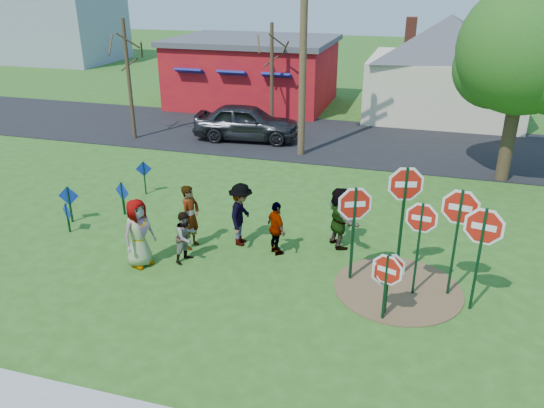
{
  "coord_description": "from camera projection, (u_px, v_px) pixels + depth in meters",
  "views": [
    {
      "loc": [
        4.65,
        -12.83,
        7.27
      ],
      "look_at": [
        0.66,
        0.83,
        1.12
      ],
      "focal_mm": 35.0,
      "sensor_mm": 36.0,
      "label": 1
    }
  ],
  "objects": [
    {
      "name": "stop_sign_b",
      "position": [
        405.0,
        195.0,
        12.86
      ],
      "size": [
        1.14,
        0.35,
        3.24
      ],
      "rotation": [
        0.0,
        0.0,
        0.28
      ],
      "color": "#0D311A",
      "rests_on": "ground"
    },
    {
      "name": "utility_pole",
      "position": [
        304.0,
        33.0,
        21.27
      ],
      "size": [
        2.3,
        0.91,
        9.79
      ],
      "rotation": [
        0.0,
        0.0,
        0.33
      ],
      "color": "#4C3823",
      "rests_on": "ground"
    },
    {
      "name": "person_a",
      "position": [
        138.0,
        233.0,
        14.09
      ],
      "size": [
        0.92,
        1.1,
        1.92
      ],
      "primitive_type": "imported",
      "rotation": [
        0.0,
        0.0,
        1.18
      ],
      "color": "#435085",
      "rests_on": "ground"
    },
    {
      "name": "stop_sign_d",
      "position": [
        421.0,
        226.0,
        12.42
      ],
      "size": [
        1.01,
        0.13,
        2.58
      ],
      "rotation": [
        0.0,
        0.0,
        -0.12
      ],
      "color": "#0D311A",
      "rests_on": "ground"
    },
    {
      "name": "road",
      "position": [
        321.0,
        139.0,
        25.51
      ],
      "size": [
        120.0,
        7.5,
        0.04
      ],
      "primitive_type": "cube",
      "color": "black",
      "rests_on": "ground"
    },
    {
      "name": "stop_sign_e",
      "position": [
        388.0,
        273.0,
        11.93
      ],
      "size": [
        0.99,
        0.48,
        1.73
      ],
      "rotation": [
        0.0,
        0.0,
        0.44
      ],
      "color": "#0D311A",
      "rests_on": "ground"
    },
    {
      "name": "person_c",
      "position": [
        186.0,
        237.0,
        14.41
      ],
      "size": [
        0.76,
        0.85,
        1.46
      ],
      "primitive_type": "imported",
      "rotation": [
        0.0,
        0.0,
        1.23
      ],
      "color": "brown",
      "rests_on": "ground"
    },
    {
      "name": "bare_tree_east",
      "position": [
        272.0,
        61.0,
        26.53
      ],
      "size": [
        1.8,
        1.8,
        5.17
      ],
      "color": "#382819",
      "rests_on": "ground"
    },
    {
      "name": "red_building",
      "position": [
        254.0,
        71.0,
        31.87
      ],
      "size": [
        9.4,
        7.69,
        3.9
      ],
      "color": "maroon",
      "rests_on": "ground"
    },
    {
      "name": "suv",
      "position": [
        247.0,
        122.0,
        25.05
      ],
      "size": [
        5.12,
        2.45,
        1.69
      ],
      "primitive_type": "imported",
      "rotation": [
        0.0,
        0.0,
        1.66
      ],
      "color": "#2F2F34",
      "rests_on": "road"
    },
    {
      "name": "cream_house",
      "position": [
        446.0,
        63.0,
        28.67
      ],
      "size": [
        9.4,
        9.4,
        6.5
      ],
      "color": "beige",
      "rests_on": "ground"
    },
    {
      "name": "person_d",
      "position": [
        241.0,
        215.0,
        15.24
      ],
      "size": [
        0.77,
        1.25,
        1.88
      ],
      "primitive_type": "imported",
      "rotation": [
        0.0,
        0.0,
        1.63
      ],
      "color": "#303035",
      "rests_on": "ground"
    },
    {
      "name": "bare_tree_west",
      "position": [
        127.0,
        63.0,
        24.22
      ],
      "size": [
        1.8,
        1.8,
        5.53
      ],
      "color": "#382819",
      "rests_on": "ground"
    },
    {
      "name": "person_e",
      "position": [
        276.0,
        228.0,
        14.75
      ],
      "size": [
        0.91,
        0.94,
        1.58
      ],
      "primitive_type": "imported",
      "rotation": [
        0.0,
        0.0,
        2.32
      ],
      "color": "#4B2A57",
      "rests_on": "ground"
    },
    {
      "name": "stop_sign_g",
      "position": [
        354.0,
        213.0,
        13.06
      ],
      "size": [
        1.08,
        0.49,
        2.71
      ],
      "rotation": [
        0.0,
        0.0,
        0.41
      ],
      "color": "#0D311A",
      "rests_on": "ground"
    },
    {
      "name": "blue_diamond_a",
      "position": [
        67.0,
        215.0,
        16.09
      ],
      "size": [
        0.5,
        0.32,
        0.97
      ],
      "rotation": [
        0.0,
        0.0,
        -0.55
      ],
      "color": "#0D311A",
      "rests_on": "ground"
    },
    {
      "name": "ground",
      "position": [
        242.0,
        248.0,
        15.38
      ],
      "size": [
        120.0,
        120.0,
        0.0
      ],
      "primitive_type": "plane",
      "color": "#2B5618",
      "rests_on": "ground"
    },
    {
      "name": "distant_building",
      "position": [
        56.0,
        15.0,
        47.42
      ],
      "size": [
        10.0,
        8.0,
        8.0
      ],
      "primitive_type": "cube",
      "color": "#8C939E",
      "rests_on": "ground"
    },
    {
      "name": "stop_sign_a",
      "position": [
        387.0,
        274.0,
        11.72
      ],
      "size": [
        0.94,
        0.35,
        1.8
      ],
      "rotation": [
        0.0,
        0.0,
        -0.34
      ],
      "color": "#0D311A",
      "rests_on": "ground"
    },
    {
      "name": "person_b",
      "position": [
        191.0,
        217.0,
        15.07
      ],
      "size": [
        0.57,
        0.76,
        1.9
      ],
      "primitive_type": "imported",
      "rotation": [
        0.0,
        0.0,
        1.4
      ],
      "color": "#2B7062",
      "rests_on": "ground"
    },
    {
      "name": "stop_sign_f",
      "position": [
        483.0,
        235.0,
        11.8
      ],
      "size": [
        1.17,
        0.27,
        2.75
      ],
      "rotation": [
        0.0,
        0.0,
        -0.21
      ],
      "color": "#0D311A",
      "rests_on": "ground"
    },
    {
      "name": "blue_diamond_d",
      "position": [
        144.0,
        174.0,
        18.86
      ],
      "size": [
        0.53,
        0.22,
        1.24
      ],
      "rotation": [
        0.0,
        0.0,
        0.38
      ],
      "color": "#0D311A",
      "rests_on": "ground"
    },
    {
      "name": "blue_diamond_c",
      "position": [
        123.0,
        195.0,
        17.26
      ],
      "size": [
        0.62,
        0.26,
        1.14
      ],
      "rotation": [
        0.0,
        0.0,
        -0.37
      ],
      "color": "#0D311A",
      "rests_on": "ground"
    },
    {
      "name": "blue_diamond_b",
      "position": [
        69.0,
        200.0,
        16.7
      ],
      "size": [
        0.63,
        0.18,
        1.22
      ],
      "rotation": [
        0.0,
        0.0,
        0.25
      ],
      "color": "#0D311A",
      "rests_on": "ground"
    },
    {
      "name": "person_f",
      "position": [
        339.0,
        217.0,
        15.14
      ],
      "size": [
        1.36,
        1.71,
        1.82
      ],
      "primitive_type": "imported",
      "rotation": [
        0.0,
        0.0,
        2.14
      ],
      "color": "#245837",
      "rests_on": "ground"
    },
    {
      "name": "leafy_tree",
      "position": [
        527.0,
        56.0,
        18.58
      ],
      "size": [
        5.1,
        4.65,
        7.24
      ],
      "color": "#382819",
      "rests_on": "ground"
    },
    {
      "name": "dirt_patch",
      "position": [
        398.0,
        289.0,
        13.34
      ],
      "size": [
        3.2,
        3.2,
        0.03
      ],
      "primitive_type": "cylinder",
      "color": "brown",
      "rests_on": "ground"
    },
    {
      "name": "stop_sign_c",
      "position": [
        459.0,
        219.0,
        12.33
      ],
      "size": [
        1.17,
        0.18,
        2.94
      ],
      "rotation": [
        0.0,
        0.0,
        -0.14
      ],
      "color": "#0D311A",
      "rests_on": "ground"
    }
  ]
}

